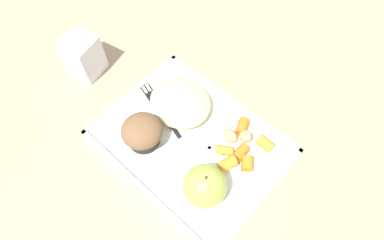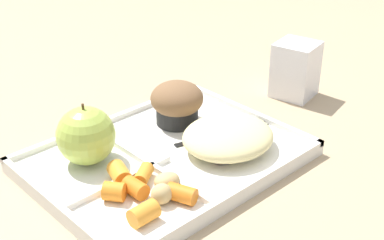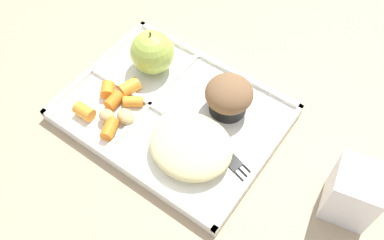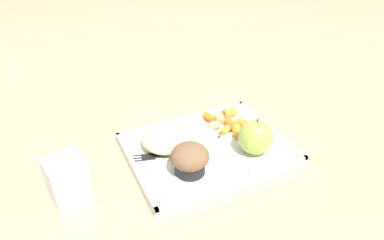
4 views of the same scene
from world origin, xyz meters
name	(u,v)px [view 4 (image 4 of 4)]	position (x,y,z in m)	size (l,w,h in m)	color
ground	(207,152)	(0.00, 0.00, 0.00)	(6.00, 6.00, 0.00)	tan
lunch_tray	(208,149)	(0.00, 0.00, 0.01)	(0.37, 0.28, 0.02)	white
green_apple	(256,137)	(-0.09, 0.06, 0.06)	(0.08, 0.08, 0.09)	#A8C14C
bran_muffin	(190,159)	(0.08, 0.06, 0.05)	(0.08, 0.08, 0.07)	black
carrot_slice_back	(231,124)	(-0.09, -0.05, 0.03)	(0.02, 0.02, 0.03)	orange
carrot_slice_large	(225,131)	(-0.07, -0.03, 0.02)	(0.02, 0.02, 0.03)	orange
carrot_slice_diagonal	(210,118)	(-0.06, -0.10, 0.03)	(0.02, 0.02, 0.04)	orange
carrot_slice_small	(229,113)	(-0.12, -0.10, 0.03)	(0.02, 0.02, 0.04)	orange
carrot_slice_center	(237,132)	(-0.09, -0.01, 0.03)	(0.02, 0.02, 0.04)	orange
carrot_slice_near_corner	(241,123)	(-0.12, -0.04, 0.03)	(0.02, 0.02, 0.03)	orange
potato_chunk_wedge	(215,125)	(-0.05, -0.06, 0.03)	(0.03, 0.04, 0.02)	tan
potato_chunk_large	(219,118)	(-0.08, -0.08, 0.03)	(0.03, 0.03, 0.03)	tan
egg_noodle_pile	(170,137)	(0.08, -0.05, 0.04)	(0.14, 0.13, 0.04)	beige
meatball_back	(181,132)	(0.04, -0.07, 0.03)	(0.03, 0.03, 0.03)	brown
meatball_side	(158,140)	(0.11, -0.06, 0.03)	(0.03, 0.03, 0.03)	#755B4C
meatball_center	(167,139)	(0.08, -0.05, 0.03)	(0.03, 0.03, 0.03)	brown
plastic_fork	(162,155)	(0.11, -0.02, 0.02)	(0.16, 0.06, 0.00)	black
milk_carton	(67,181)	(0.32, 0.02, 0.05)	(0.07, 0.07, 0.10)	white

